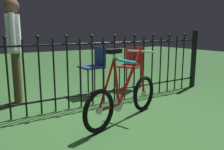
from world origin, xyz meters
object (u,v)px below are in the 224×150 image
at_px(chair_red, 132,63).
at_px(chair_navy, 95,64).
at_px(bicycle, 124,97).
at_px(person_visitor, 14,43).

relative_size(chair_red, chair_navy, 0.96).
xyz_separation_m(bicycle, person_visitor, (-0.99, 1.45, 0.63)).
bearing_deg(person_visitor, chair_red, -3.54).
bearing_deg(bicycle, chair_red, 50.09).
distance_m(chair_red, chair_navy, 0.82).
distance_m(bicycle, person_visitor, 1.86).
height_order(chair_red, chair_navy, chair_navy).
relative_size(chair_navy, person_visitor, 0.53).
bearing_deg(bicycle, chair_navy, 77.65).
xyz_separation_m(chair_red, person_visitor, (-2.09, 0.13, 0.44)).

